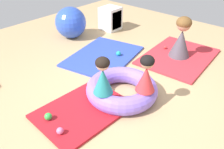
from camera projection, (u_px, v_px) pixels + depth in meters
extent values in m
plane|color=tan|center=(117.00, 92.00, 3.74)|extent=(8.00, 8.00, 0.00)
cube|color=#2D47B7|center=(103.00, 56.00, 4.73)|extent=(1.72, 1.42, 0.04)
cube|color=#B21923|center=(83.00, 110.00, 3.33)|extent=(1.30, 1.00, 0.04)
cube|color=red|center=(178.00, 57.00, 4.72)|extent=(1.67, 1.28, 0.04)
torus|color=#8466E0|center=(122.00, 89.00, 3.58)|extent=(1.09, 1.09, 0.27)
cone|color=teal|center=(103.00, 81.00, 3.19)|extent=(0.39, 0.39, 0.37)
sphere|color=#DBAD89|center=(103.00, 64.00, 3.05)|extent=(0.18, 0.18, 0.18)
ellipsoid|color=black|center=(103.00, 63.00, 3.04)|extent=(0.20, 0.20, 0.16)
cone|color=red|center=(146.00, 79.00, 3.23)|extent=(0.38, 0.38, 0.36)
sphere|color=tan|center=(147.00, 62.00, 3.09)|extent=(0.18, 0.18, 0.18)
ellipsoid|color=black|center=(147.00, 61.00, 3.08)|extent=(0.20, 0.20, 0.16)
cone|color=#4C4751|center=(181.00, 43.00, 4.57)|extent=(0.46, 0.46, 0.54)
sphere|color=tan|center=(184.00, 24.00, 4.36)|extent=(0.27, 0.27, 0.27)
ellipsoid|color=brown|center=(184.00, 23.00, 4.34)|extent=(0.29, 0.29, 0.23)
sphere|color=teal|center=(118.00, 53.00, 4.68)|extent=(0.10, 0.10, 0.10)
sphere|color=red|center=(165.00, 47.00, 4.96)|extent=(0.06, 0.06, 0.06)
sphere|color=green|center=(48.00, 116.00, 3.12)|extent=(0.10, 0.10, 0.10)
sphere|color=pink|center=(60.00, 131.00, 2.91)|extent=(0.09, 0.09, 0.09)
sphere|color=blue|center=(71.00, 23.00, 5.42)|extent=(0.71, 0.71, 0.71)
cube|color=silver|center=(110.00, 18.00, 5.90)|extent=(0.44, 0.44, 0.56)
cube|color=#2D2D33|center=(114.00, 19.00, 5.84)|extent=(0.34, 0.20, 0.44)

